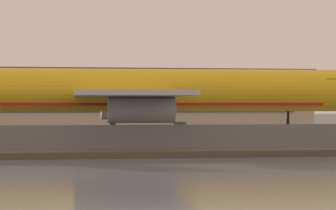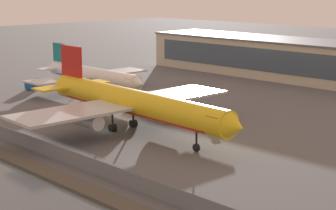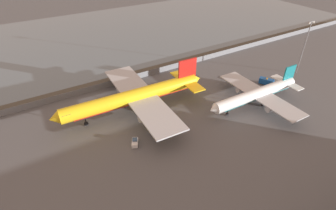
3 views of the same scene
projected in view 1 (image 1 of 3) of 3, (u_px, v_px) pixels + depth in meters
ground_plane at (106, 144)px, 79.31m from camera, size 500.00×500.00×0.00m
shoreline_seawall at (129, 154)px, 59.08m from camera, size 320.00×3.00×0.50m
perimeter_fence at (123, 139)px, 63.52m from camera, size 280.00×0.10×2.30m
cargo_jet_yellow at (135, 92)px, 82.58m from camera, size 49.85×43.01×13.73m
baggage_tug at (181, 130)px, 98.04m from camera, size 2.93×3.58×1.80m
terminal_building at (47, 97)px, 149.92m from camera, size 100.00×18.56×10.63m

